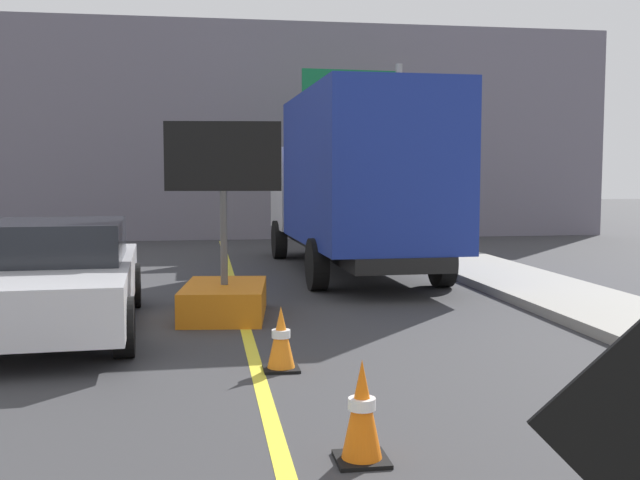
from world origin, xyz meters
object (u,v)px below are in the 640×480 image
(traffic_cone_mid_lane, at_px, (362,412))
(traffic_cone_far_lane, at_px, (281,339))
(box_truck, at_px, (354,180))
(pickup_car, at_px, (54,276))
(highway_guide_sign, at_px, (371,122))
(arrow_board_trailer, at_px, (224,282))

(traffic_cone_mid_lane, height_order, traffic_cone_far_lane, traffic_cone_mid_lane)
(box_truck, bearing_deg, traffic_cone_far_lane, -106.92)
(pickup_car, height_order, traffic_cone_mid_lane, pickup_car)
(pickup_car, relative_size, highway_guide_sign, 0.99)
(arrow_board_trailer, distance_m, traffic_cone_mid_lane, 5.55)
(box_truck, height_order, pickup_car, box_truck)
(box_truck, xyz_separation_m, traffic_cone_mid_lane, (-1.91, -9.76, -1.53))
(highway_guide_sign, distance_m, traffic_cone_mid_lane, 15.90)
(pickup_car, distance_m, traffic_cone_far_lane, 3.58)
(highway_guide_sign, height_order, traffic_cone_far_lane, highway_guide_sign)
(highway_guide_sign, bearing_deg, pickup_car, -121.87)
(pickup_car, bearing_deg, arrow_board_trailer, 15.86)
(arrow_board_trailer, xyz_separation_m, traffic_cone_mid_lane, (0.78, -5.50, -0.13))
(traffic_cone_mid_lane, xyz_separation_m, traffic_cone_far_lane, (-0.30, 2.50, -0.03))
(pickup_car, relative_size, traffic_cone_mid_lane, 6.90)
(pickup_car, height_order, highway_guide_sign, highway_guide_sign)
(arrow_board_trailer, bearing_deg, box_truck, 57.73)
(box_truck, distance_m, highway_guide_sign, 5.88)
(box_truck, height_order, traffic_cone_mid_lane, box_truck)
(arrow_board_trailer, bearing_deg, highway_guide_sign, 66.30)
(arrow_board_trailer, relative_size, highway_guide_sign, 0.54)
(arrow_board_trailer, xyz_separation_m, box_truck, (2.69, 4.26, 1.40))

